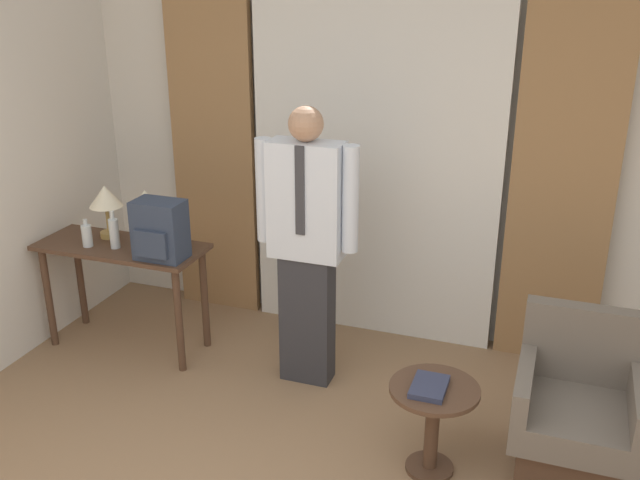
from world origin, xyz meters
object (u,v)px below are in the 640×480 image
table_lamp_left (106,199)px  bottle_near_edge (87,235)px  desk (123,263)px  table_lamp_right (146,204)px  armchair (576,418)px  person (307,239)px  side_table (433,414)px  bottle_by_lamp (114,233)px  book (429,387)px  backpack (160,230)px

table_lamp_left → bottle_near_edge: table_lamp_left is taller
desk → table_lamp_right: bearing=33.0°
armchair → person: bearing=167.2°
table_lamp_left → side_table: table_lamp_left is taller
table_lamp_left → bottle_near_edge: bearing=-99.9°
bottle_near_edge → desk: bearing=25.9°
bottle_by_lamp → book: size_ratio=1.06×
table_lamp_left → bottle_by_lamp: (0.16, -0.16, -0.17)m
table_lamp_right → armchair: (2.79, -0.45, -0.72)m
person → book: 1.21m
table_lamp_right → desk: bearing=-147.0°
backpack → book: (1.85, -0.53, -0.42)m
bottle_near_edge → backpack: bearing=-1.5°
table_lamp_left → table_lamp_right: same height
table_lamp_right → backpack: size_ratio=0.96×
table_lamp_right → bottle_near_edge: (-0.35, -0.19, -0.19)m
table_lamp_left → armchair: size_ratio=0.43×
bottle_by_lamp → side_table: size_ratio=0.50×
table_lamp_right → side_table: size_ratio=0.72×
bottle_near_edge → bottle_by_lamp: size_ratio=0.74×
table_lamp_right → book: 2.26m
bottle_near_edge → book: bearing=-12.8°
table_lamp_right → side_table: table_lamp_right is taller
table_lamp_left → table_lamp_right: 0.31m
table_lamp_left → backpack: size_ratio=0.96×
desk → person: 1.37m
person → backpack: bearing=-172.2°
book → desk: bearing=163.9°
desk → armchair: bearing=-6.7°
bottle_by_lamp → book: 2.33m
backpack → side_table: backpack is taller
table_lamp_left → book: 2.55m
table_lamp_left → backpack: backpack is taller
bottle_by_lamp → table_lamp_left: bearing=135.0°
side_table → bottle_by_lamp: bearing=166.0°
desk → bottle_by_lamp: 0.25m
person → bottle_by_lamp: bearing=-176.7°
backpack → side_table: (1.87, -0.51, -0.60)m
person → bottle_near_edge: bearing=-175.7°
side_table → bottle_near_edge: bearing=167.9°
backpack → bottle_near_edge: bearing=178.5°
table_lamp_right → person: size_ratio=0.21×
person → armchair: 1.79m
book → bottle_by_lamp: bearing=165.2°
armchair → book: armchair is taller
table_lamp_right → backpack: 0.32m
side_table → book: size_ratio=2.10×
backpack → person: person is taller
armchair → book: size_ratio=3.50×
table_lamp_left → bottle_by_lamp: table_lamp_left is taller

